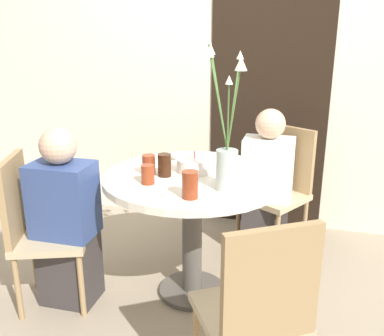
{
  "coord_description": "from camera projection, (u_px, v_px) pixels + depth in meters",
  "views": [
    {
      "loc": [
        0.57,
        -2.2,
        1.53
      ],
      "look_at": [
        0.0,
        0.0,
        0.8
      ],
      "focal_mm": 40.0,
      "sensor_mm": 36.0,
      "label": 1
    }
  ],
  "objects": [
    {
      "name": "wall_back",
      "position": [
        229.0,
        62.0,
        3.29
      ],
      "size": [
        8.0,
        0.05,
        2.6
      ],
      "color": "beige",
      "rests_on": "ground_plane"
    },
    {
      "name": "dining_table",
      "position": [
        192.0,
        199.0,
        2.44
      ],
      "size": [
        1.0,
        1.0,
        0.76
      ],
      "color": "silver",
      "rests_on": "ground_plane"
    },
    {
      "name": "ground_plane",
      "position": [
        192.0,
        292.0,
        2.63
      ],
      "size": [
        16.0,
        16.0,
        0.0
      ],
      "primitive_type": "plane",
      "color": "gray"
    },
    {
      "name": "chair_far_back",
      "position": [
        37.0,
        224.0,
        2.4
      ],
      "size": [
        0.51,
        0.51,
        0.89
      ],
      "rotation": [
        0.0,
        0.0,
        1.91
      ],
      "color": "tan",
      "rests_on": "ground_plane"
    },
    {
      "name": "side_plate",
      "position": [
        185.0,
        156.0,
        2.73
      ],
      "size": [
        0.2,
        0.2,
        0.01
      ],
      "color": "silver",
      "rests_on": "dining_table"
    },
    {
      "name": "doorway_panel",
      "position": [
        269.0,
        100.0,
        3.27
      ],
      "size": [
        0.9,
        0.01,
        2.05
      ],
      "color": "black",
      "rests_on": "ground_plane"
    },
    {
      "name": "flower_vase",
      "position": [
        226.0,
        146.0,
        2.12
      ],
      "size": [
        0.22,
        0.3,
        0.75
      ],
      "color": "#B2C6C1",
      "rests_on": "dining_table"
    },
    {
      "name": "chair_right_flank",
      "position": [
        280.0,
        183.0,
        3.06
      ],
      "size": [
        0.55,
        0.55,
        0.89
      ],
      "rotation": [
        0.0,
        0.0,
        -0.55
      ],
      "color": "tan",
      "rests_on": "ground_plane"
    },
    {
      "name": "birthday_cake",
      "position": [
        194.0,
        165.0,
        2.44
      ],
      "size": [
        0.2,
        0.2,
        0.12
      ],
      "color": "white",
      "rests_on": "dining_table"
    },
    {
      "name": "drink_glass_3",
      "position": [
        148.0,
        174.0,
        2.24
      ],
      "size": [
        0.07,
        0.07,
        0.1
      ],
      "color": "maroon",
      "rests_on": "dining_table"
    },
    {
      "name": "drink_glass_2",
      "position": [
        149.0,
        165.0,
        2.38
      ],
      "size": [
        0.07,
        0.07,
        0.11
      ],
      "color": "maroon",
      "rests_on": "dining_table"
    },
    {
      "name": "drink_glass_1",
      "position": [
        190.0,
        185.0,
        2.04
      ],
      "size": [
        0.08,
        0.08,
        0.13
      ],
      "color": "maroon",
      "rests_on": "dining_table"
    },
    {
      "name": "person_woman",
      "position": [
        267.0,
        189.0,
        2.95
      ],
      "size": [
        0.34,
        0.24,
        1.05
      ],
      "color": "#383333",
      "rests_on": "ground_plane"
    },
    {
      "name": "drink_glass_0",
      "position": [
        165.0,
        165.0,
        2.36
      ],
      "size": [
        0.07,
        0.07,
        0.13
      ],
      "color": "#33190C",
      "rests_on": "dining_table"
    },
    {
      "name": "chair_left_flank",
      "position": [
        257.0,
        308.0,
        1.68
      ],
      "size": [
        0.55,
        0.55,
        0.89
      ],
      "rotation": [
        0.0,
        0.0,
        3.69
      ],
      "color": "tan",
      "rests_on": "ground_plane"
    },
    {
      "name": "person_boy",
      "position": [
        66.0,
        224.0,
        2.42
      ],
      "size": [
        0.34,
        0.24,
        1.05
      ],
      "color": "#383333",
      "rests_on": "ground_plane"
    }
  ]
}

